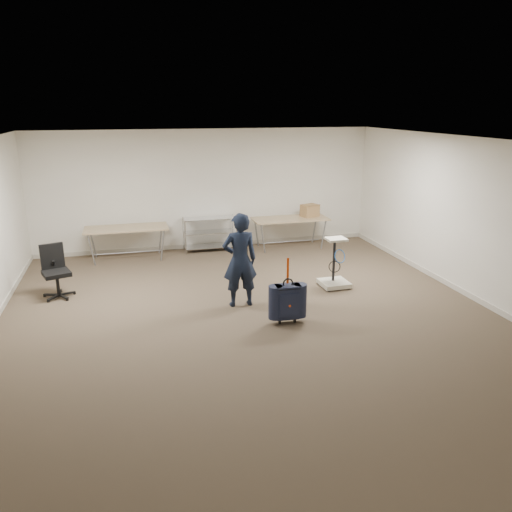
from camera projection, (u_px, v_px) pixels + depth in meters
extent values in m
plane|color=#4E412F|center=(254.00, 321.00, 7.99)|extent=(9.00, 9.00, 0.00)
plane|color=silver|center=(207.00, 190.00, 11.75)|extent=(8.00, 0.00, 8.00)
plane|color=silver|center=(414.00, 396.00, 3.42)|extent=(8.00, 0.00, 8.00)
plane|color=silver|center=(479.00, 222.00, 8.54)|extent=(0.00, 9.00, 9.00)
plane|color=white|center=(253.00, 142.00, 7.18)|extent=(8.00, 8.00, 0.00)
cube|color=beige|center=(208.00, 245.00, 12.14)|extent=(8.00, 0.02, 0.10)
cube|color=beige|center=(469.00, 295.00, 8.93)|extent=(0.02, 9.00, 0.10)
cube|color=#9C8260|center=(126.00, 228.00, 10.99)|extent=(1.80, 0.75, 0.03)
cylinder|color=gray|center=(128.00, 253.00, 11.15)|extent=(1.50, 0.02, 0.02)
cylinder|color=gray|center=(91.00, 250.00, 10.64)|extent=(0.13, 0.04, 0.69)
cylinder|color=gray|center=(163.00, 245.00, 11.00)|extent=(0.13, 0.04, 0.69)
cylinder|color=gray|center=(93.00, 243.00, 11.19)|extent=(0.13, 0.04, 0.69)
cylinder|color=gray|center=(161.00, 239.00, 11.55)|extent=(0.13, 0.04, 0.69)
cube|color=#9C8260|center=(290.00, 219.00, 11.90)|extent=(1.80, 0.75, 0.03)
cylinder|color=gray|center=(290.00, 241.00, 12.06)|extent=(1.50, 0.02, 0.02)
cylinder|color=gray|center=(263.00, 239.00, 11.55)|extent=(0.13, 0.04, 0.69)
cylinder|color=gray|center=(323.00, 235.00, 11.91)|extent=(0.13, 0.04, 0.69)
cylinder|color=gray|center=(256.00, 233.00, 12.10)|extent=(0.13, 0.04, 0.69)
cylinder|color=gray|center=(314.00, 229.00, 12.46)|extent=(0.13, 0.04, 0.69)
cylinder|color=silver|center=(186.00, 238.00, 11.41)|extent=(0.02, 0.02, 0.80)
cylinder|color=silver|center=(237.00, 235.00, 11.70)|extent=(0.02, 0.02, 0.80)
cylinder|color=silver|center=(183.00, 233.00, 11.83)|extent=(0.02, 0.02, 0.80)
cylinder|color=silver|center=(233.00, 230.00, 12.12)|extent=(0.02, 0.02, 0.80)
cube|color=silver|center=(210.00, 246.00, 11.85)|extent=(1.20, 0.45, 0.02)
cube|color=silver|center=(210.00, 232.00, 11.75)|extent=(1.20, 0.45, 0.02)
cube|color=silver|center=(209.00, 218.00, 11.66)|extent=(1.20, 0.45, 0.01)
imported|color=black|center=(240.00, 260.00, 8.40)|extent=(0.60, 0.39, 1.62)
cube|color=black|center=(288.00, 301.00, 7.80)|extent=(0.40, 0.24, 0.54)
cube|color=black|center=(287.00, 317.00, 7.90)|extent=(0.36, 0.17, 0.03)
cylinder|color=black|center=(280.00, 322.00, 7.87)|extent=(0.03, 0.07, 0.07)
cylinder|color=black|center=(295.00, 320.00, 7.92)|extent=(0.03, 0.07, 0.07)
torus|color=black|center=(288.00, 283.00, 7.71)|extent=(0.17, 0.03, 0.17)
cube|color=#E4410C|center=(288.00, 271.00, 7.68)|extent=(0.04, 0.01, 0.41)
cylinder|color=black|center=(59.00, 295.00, 8.97)|extent=(0.58, 0.58, 0.09)
cylinder|color=black|center=(58.00, 284.00, 8.91)|extent=(0.06, 0.06, 0.38)
cube|color=black|center=(56.00, 273.00, 8.85)|extent=(0.56, 0.56, 0.08)
cube|color=black|center=(52.00, 256.00, 8.94)|extent=(0.40, 0.18, 0.46)
cube|color=beige|center=(334.00, 283.00, 9.49)|extent=(0.53, 0.53, 0.08)
cylinder|color=black|center=(328.00, 290.00, 9.26)|extent=(0.06, 0.06, 0.04)
cylinder|color=black|center=(334.00, 260.00, 9.41)|extent=(0.05, 0.05, 0.83)
cube|color=beige|center=(336.00, 239.00, 9.24)|extent=(0.37, 0.32, 0.04)
torus|color=blue|center=(340.00, 256.00, 9.27)|extent=(0.27, 0.11, 0.25)
cube|color=#9F764A|center=(310.00, 211.00, 12.02)|extent=(0.46, 0.40, 0.29)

